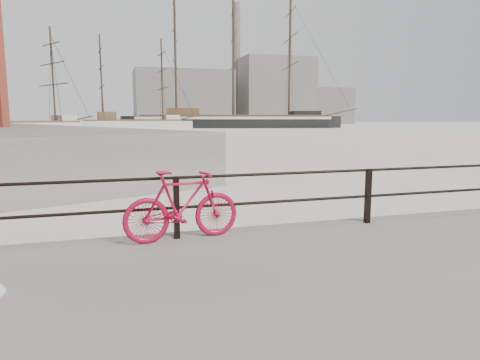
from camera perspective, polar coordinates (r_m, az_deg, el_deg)
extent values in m
plane|color=white|center=(8.45, 15.89, -7.58)|extent=(400.00, 400.00, 0.00)
imported|color=#AB0B2E|center=(6.76, -7.71, -3.36)|extent=(1.87, 0.50, 1.11)
cube|color=gray|center=(148.99, -7.61, 10.77)|extent=(32.00, 18.00, 18.00)
cube|color=gray|center=(163.33, 4.53, 11.65)|extent=(26.00, 20.00, 24.00)
cube|color=gray|center=(177.24, 10.95, 9.64)|extent=(20.00, 16.00, 14.00)
cylinder|color=gray|center=(164.74, -0.45, 15.13)|extent=(2.80, 2.80, 44.00)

